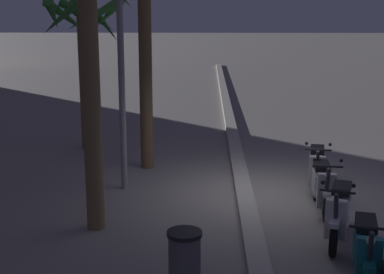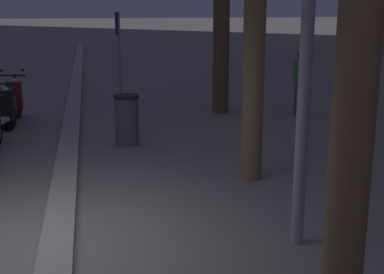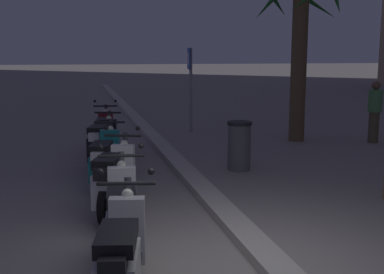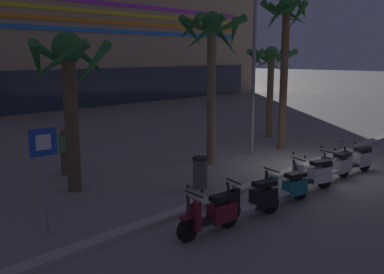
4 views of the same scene
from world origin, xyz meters
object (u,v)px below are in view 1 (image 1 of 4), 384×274
at_px(scooter_silver_gap_after_mid, 323,186).
at_px(scooter_silver_mid_rear, 317,168).
at_px(palm_tree_by_mall_entrance, 83,29).
at_px(scooter_teal_tail_end, 366,250).
at_px(litter_bin, 185,264).
at_px(scooter_white_mid_centre, 339,212).

relative_size(scooter_silver_gap_after_mid, scooter_silver_mid_rear, 1.03).
xyz_separation_m(scooter_silver_mid_rear, palm_tree_by_mall_entrance, (3.56, 5.88, 2.90)).
bearing_deg(palm_tree_by_mall_entrance, scooter_teal_tail_end, -143.61).
bearing_deg(scooter_teal_tail_end, palm_tree_by_mall_entrance, 36.39).
height_order(scooter_teal_tail_end, litter_bin, scooter_teal_tail_end).
bearing_deg(scooter_white_mid_centre, scooter_silver_mid_rear, -3.09).
distance_m(scooter_silver_gap_after_mid, palm_tree_by_mall_entrance, 8.05).
xyz_separation_m(scooter_teal_tail_end, scooter_white_mid_centre, (1.48, 0.04, 0.03)).
height_order(scooter_teal_tail_end, scooter_silver_mid_rear, scooter_silver_mid_rear).
bearing_deg(litter_bin, palm_tree_by_mall_entrance, 20.50).
bearing_deg(palm_tree_by_mall_entrance, scooter_silver_gap_after_mid, -130.02).
height_order(scooter_white_mid_centre, scooter_silver_gap_after_mid, same).
bearing_deg(litter_bin, scooter_silver_gap_after_mid, -35.72).
relative_size(scooter_teal_tail_end, palm_tree_by_mall_entrance, 0.41).
distance_m(scooter_teal_tail_end, scooter_silver_mid_rear, 4.27).
xyz_separation_m(scooter_white_mid_centre, scooter_silver_mid_rear, (2.79, -0.15, -0.00)).
height_order(scooter_silver_mid_rear, litter_bin, scooter_silver_mid_rear).
relative_size(scooter_teal_tail_end, scooter_silver_gap_after_mid, 1.00).
bearing_deg(scooter_white_mid_centre, litter_bin, 129.09).
bearing_deg(litter_bin, scooter_teal_tail_end, -76.82).
bearing_deg(litter_bin, scooter_silver_mid_rear, -29.15).
distance_m(scooter_white_mid_centre, litter_bin, 3.31).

